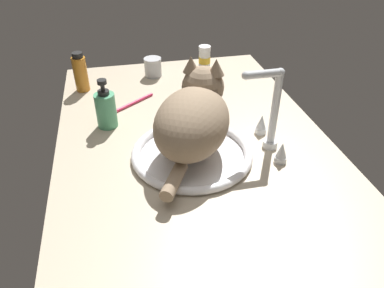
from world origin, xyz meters
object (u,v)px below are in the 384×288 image
pill_bottle (205,57)px  toothbrush (130,104)px  faucet (271,118)px  cat (194,116)px  soap_pump_bottle (106,109)px  amber_bottle (80,73)px  sink_basin (192,153)px  metal_jar (153,67)px

pill_bottle → toothbrush: bearing=-49.7°
faucet → cat: cat is taller
faucet → cat: 20.02cm
soap_pump_bottle → amber_bottle: soap_pump_bottle is taller
faucet → sink_basin: bearing=-90.0°
cat → faucet: bearing=84.6°
faucet → soap_pump_bottle: (-20.37, -41.88, -3.52)cm
faucet → metal_jar: 58.55cm
cat → soap_pump_bottle: 29.28cm
soap_pump_bottle → toothbrush: 14.18cm
sink_basin → metal_jar: bearing=-176.4°
sink_basin → soap_pump_bottle: 29.65cm
soap_pump_bottle → metal_jar: size_ratio=2.14×
sink_basin → pill_bottle: (-57.93, 17.65, 2.81)cm
faucet → toothbrush: size_ratio=1.49×
soap_pump_bottle → faucet: bearing=64.1°
faucet → pill_bottle: faucet is taller
amber_bottle → toothbrush: amber_bottle is taller
sink_basin → faucet: (-0.00, 20.84, 8.14)cm
sink_basin → soap_pump_bottle: bearing=-134.1°
sink_basin → cat: bearing=151.9°
pill_bottle → toothbrush: 41.14cm
sink_basin → soap_pump_bottle: size_ratio=2.14×
pill_bottle → soap_pump_bottle: bearing=-45.8°
sink_basin → soap_pump_bottle: (-20.37, -21.04, 4.62)cm
cat → soap_pump_bottle: (-18.49, -22.04, -5.43)cm
metal_jar → amber_bottle: amber_bottle is taller
faucet → metal_jar: size_ratio=3.31×
sink_basin → metal_jar: metal_jar is taller
metal_jar → toothbrush: bearing=-25.4°
faucet → soap_pump_bottle: faucet is taller
pill_bottle → metal_jar: bearing=-76.8°
soap_pump_bottle → toothbrush: (-11.00, 7.42, -4.99)cm
soap_pump_bottle → metal_jar: soap_pump_bottle is taller
soap_pump_bottle → cat: bearing=50.0°
pill_bottle → sink_basin: bearing=-16.9°
pill_bottle → amber_bottle: amber_bottle is taller
pill_bottle → toothbrush: size_ratio=0.53×
faucet → toothbrush: (-31.38, -34.46, -8.51)cm
pill_bottle → amber_bottle: (11.54, -46.46, 2.64)cm
cat → toothbrush: bearing=-153.6°
sink_basin → cat: 10.27cm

